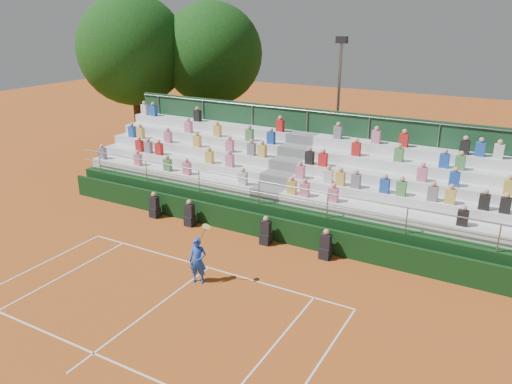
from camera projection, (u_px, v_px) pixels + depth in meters
The scene contains 8 objects.
ground at pixel (209, 268), 17.98m from camera, with size 90.00×90.00×0.00m, color #B2551D.
courtside_wall at pixel (252, 224), 20.43m from camera, with size 20.00×0.15×1.00m, color black.
line_officials at pixel (229, 224), 20.46m from camera, with size 8.56×0.40×1.19m.
grandstand at pixel (287, 188), 22.89m from camera, with size 20.00×5.20×4.40m.
tennis_player at pixel (198, 260), 16.75m from camera, with size 0.88×0.57×2.22m.
tree_west at pixel (133, 50), 30.98m from camera, with size 6.80×6.80×9.85m.
tree_east at pixel (212, 54), 31.69m from camera, with size 6.44×6.44×9.37m.
floodlight_mast at pixel (339, 96), 26.78m from camera, with size 0.60×0.25×7.49m.
Camera 1 is at (9.30, -13.09, 8.71)m, focal length 35.00 mm.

